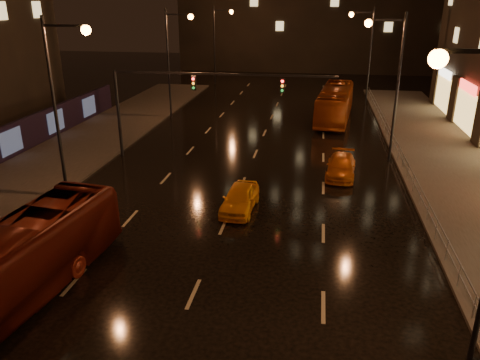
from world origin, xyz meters
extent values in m
plane|color=black|center=(0.00, 20.00, 0.00)|extent=(140.00, 140.00, 0.00)
cube|color=#38332D|center=(-13.50, 15.00, 0.07)|extent=(7.00, 70.00, 0.15)
cube|color=#38332D|center=(13.50, 15.00, 0.07)|extent=(7.00, 70.00, 0.15)
cylinder|color=black|center=(-9.60, 20.00, 3.10)|extent=(0.22, 0.22, 6.20)
cube|color=black|center=(-2.00, 20.00, 6.10)|extent=(15.20, 0.14, 0.14)
cube|color=black|center=(-4.00, 20.00, 5.45)|extent=(0.32, 0.18, 0.95)
cube|color=black|center=(2.00, 20.00, 5.45)|extent=(0.32, 0.18, 0.95)
sphere|color=#FF1E19|center=(-4.00, 19.88, 5.75)|extent=(0.18, 0.18, 0.18)
sphere|color=orange|center=(7.30, 2.00, 9.30)|extent=(0.50, 0.50, 0.50)
cylinder|color=#99999E|center=(10.20, 44.00, 0.65)|extent=(0.04, 0.04, 1.00)
cube|color=#99999E|center=(10.20, 18.00, 1.10)|extent=(0.05, 56.00, 0.05)
cube|color=#99999E|center=(10.20, 18.00, 0.70)|extent=(0.05, 56.00, 0.05)
imported|color=#62170E|center=(-6.42, 2.40, 1.55)|extent=(3.91, 11.37, 3.10)
imported|color=#94380E|center=(6.00, 33.78, 1.59)|extent=(3.89, 11.67, 3.19)
imported|color=orange|center=(0.50, 12.00, 0.70)|extent=(1.86, 4.16, 1.39)
imported|color=#C95F12|center=(6.09, 18.35, 0.64)|extent=(2.15, 4.52, 1.27)
camera|label=1|loc=(4.32, -10.88, 10.69)|focal=35.00mm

